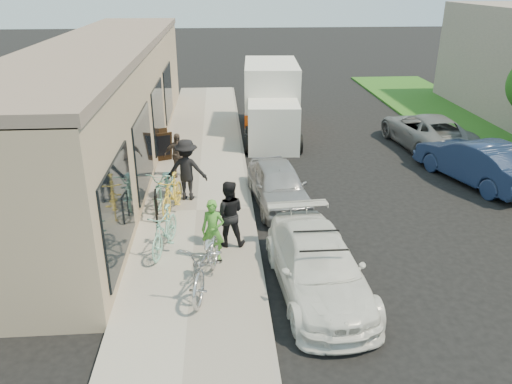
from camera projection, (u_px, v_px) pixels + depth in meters
name	position (u px, v px, depth m)	size (l,w,h in m)	color
ground	(279.00, 269.00, 11.49)	(120.00, 120.00, 0.00)	black
sidewalk	(197.00, 212.00, 14.07)	(3.00, 34.00, 0.15)	#9E988E
curb	(251.00, 211.00, 14.18)	(0.12, 34.00, 0.13)	gray
storefront	(107.00, 102.00, 17.61)	(3.60, 20.00, 4.22)	tan
bike_rack	(156.00, 203.00, 13.34)	(0.10, 0.55, 0.78)	black
sandwich_board	(161.00, 145.00, 17.65)	(0.85, 0.86, 1.08)	black
sedan_white	(318.00, 266.00, 10.42)	(2.03, 4.36, 1.27)	white
sedan_silver	(278.00, 185.00, 14.53)	(1.46, 3.63, 1.24)	#A2A2A7
moving_truck	(271.00, 103.00, 21.08)	(2.57, 5.99, 2.88)	silver
far_car_blue	(476.00, 161.00, 16.12)	(1.51, 4.32, 1.42)	#172547
far_car_gray	(426.00, 131.00, 19.48)	(2.21, 4.80, 1.33)	slate
tandem_bike	(207.00, 262.00, 10.35)	(0.79, 2.27, 1.19)	#AFAFB1
woman_rider	(213.00, 230.00, 11.34)	(0.53, 0.35, 1.47)	#4A9632
man_standing	(228.00, 214.00, 11.92)	(0.81, 0.63, 1.66)	black
cruiser_bike_a	(164.00, 230.00, 11.78)	(0.50, 1.75, 1.05)	#8ACEB8
cruiser_bike_b	(164.00, 185.00, 14.40)	(0.68, 1.96, 1.03)	#8ACEB8
cruiser_bike_c	(172.00, 194.00, 13.78)	(0.49, 1.73, 1.04)	yellow
bystander_a	(187.00, 170.00, 14.42)	(1.17, 0.67, 1.82)	black
bystander_b	(177.00, 155.00, 16.18)	(0.85, 0.35, 1.45)	brown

